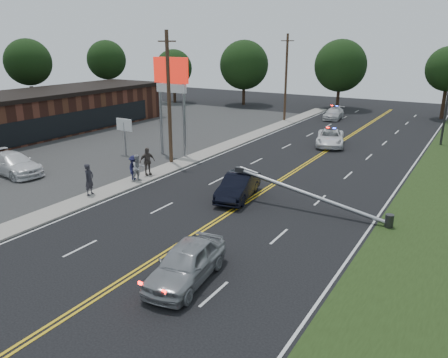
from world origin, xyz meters
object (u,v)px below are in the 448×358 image
Objects in this scene: utility_pole_mid at (169,98)px; utility_pole_far at (286,78)px; traffic_signal at (448,99)px; waiting_sedan at (186,263)px; fallen_streetlight at (317,197)px; bystander_d at (147,161)px; emergency_b at (334,114)px; bystander_a at (89,179)px; bystander_c at (134,168)px; crashed_sedan at (238,186)px; emergency_a at (330,138)px; bystander_b at (138,168)px; pylon_sign at (171,83)px; parked_car at (13,164)px; small_sign at (124,128)px.

utility_pole_far is (0.00, 22.00, 0.00)m from utility_pole_mid.
traffic_signal reaches higher than waiting_sedan.
utility_pole_mid reaches higher than traffic_signal.
bystander_d reaches higher than fallen_streetlight.
fallen_streetlight is 29.54m from utility_pole_far.
bystander_a is (-4.20, -35.08, 0.43)m from emergency_b.
bystander_d is (0.10, 1.30, 0.15)m from bystander_c.
crashed_sedan is 2.31× the size of bystander_d.
emergency_a is 19.05m from bystander_b.
waiting_sedan reaches higher than emergency_a.
pylon_sign reaches higher than crashed_sedan.
bystander_c is at bearing -88.63° from utility_pole_far.
pylon_sign is at bearing 34.86° from bystander_b.
parked_car reaches higher than emergency_a.
crashed_sedan is at bearing -107.52° from emergency_a.
emergency_a is (-2.64, 26.10, -0.08)m from waiting_sedan.
utility_pole_far is (4.80, 22.00, 2.75)m from small_sign.
bystander_c is 1.32m from bystander_d.
parked_car is 8.36m from bystander_a.
emergency_a is (10.07, 10.38, -5.28)m from pylon_sign.
utility_pole_far reaches higher than emergency_b.
traffic_signal is 28.46m from bystander_b.
traffic_signal is 1.52× the size of waiting_sedan.
bystander_d is (0.75, -25.67, -3.97)m from utility_pole_far.
small_sign is 0.67× the size of crashed_sedan.
parked_car is at bearing -177.20° from crashed_sedan.
bystander_b reaches higher than emergency_b.
emergency_b is (4.65, 4.35, -4.40)m from utility_pole_far.
bystander_b is at bearing -65.10° from parked_car.
utility_pole_far reaches higher than bystander_a.
utility_pole_far is at bearing -11.98° from bystander_a.
emergency_a is at bearing -7.75° from bystander_b.
utility_pole_mid is (-17.50, -18.00, 0.88)m from traffic_signal.
utility_pole_far is at bearing 116.03° from emergency_a.
bystander_b is at bearing 175.45° from crashed_sedan.
bystander_c is at bearing -82.59° from utility_pole_mid.
fallen_streetlight reaches higher than parked_car.
emergency_a is (8.77, -9.62, -4.37)m from utility_pole_far.
fallen_streetlight is 4.97m from crashed_sedan.
small_sign is 13.98m from crashed_sedan.
fallen_streetlight is 0.94× the size of utility_pole_mid.
fallen_streetlight is (-4.11, -22.00, -3.29)m from traffic_signal.
fallen_streetlight is 12.78m from bystander_c.
waiting_sedan reaches higher than emergency_b.
utility_pole_mid reaches higher than bystander_c.
utility_pole_mid reaches higher than small_sign.
waiting_sedan is (-1.97, -9.73, -0.13)m from fallen_streetlight.
fallen_streetlight is 0.94× the size of utility_pole_far.
traffic_signal is at bearing 40.39° from pylon_sign.
waiting_sedan is 12.05m from bystander_a.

